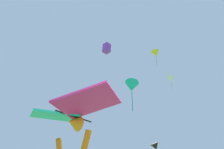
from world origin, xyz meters
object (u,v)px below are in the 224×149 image
distant_kite_purple_low_right (107,48)px  distant_kite_yellow_low_left (156,54)px  distant_kite_white_mid_left (171,79)px  distant_kite_teal_high_left (132,87)px  held_stunt_kite (70,113)px  distant_kite_black_mid_right (155,147)px

distant_kite_purple_low_right → distant_kite_yellow_low_left: (4.29, 5.05, 0.40)m
distant_kite_yellow_low_left → distant_kite_white_mid_left: distant_kite_yellow_low_left is taller
distant_kite_teal_high_left → held_stunt_kite: bearing=-64.1°
held_stunt_kite → distant_kite_purple_low_right: 25.85m
held_stunt_kite → distant_kite_black_mid_right: (-8.16, 21.06, 4.66)m
distant_kite_black_mid_right → distant_kite_purple_low_right: distant_kite_purple_low_right is taller
distant_kite_teal_high_left → distant_kite_purple_low_right: distant_kite_purple_low_right is taller
distant_kite_black_mid_right → distant_kite_white_mid_left: 9.82m
held_stunt_kite → distant_kite_purple_low_right: size_ratio=1.50×
distant_kite_white_mid_left → distant_kite_black_mid_right: bearing=-117.3°
held_stunt_kite → distant_kite_yellow_low_left: bearing=108.3°
distant_kite_teal_high_left → distant_kite_black_mid_right: size_ratio=1.37×
held_stunt_kite → distant_kite_yellow_low_left: (-7.17, 21.61, 16.62)m
distant_kite_black_mid_right → distant_kite_white_mid_left: (1.64, 3.18, 9.15)m
held_stunt_kite → distant_kite_teal_high_left: bearing=115.9°
distant_kite_teal_high_left → distant_kite_white_mid_left: 10.70m
held_stunt_kite → distant_kite_black_mid_right: bearing=111.2°
distant_kite_black_mid_right → distant_kite_teal_high_left: bearing=-81.1°
distant_kite_yellow_low_left → held_stunt_kite: bearing=-71.7°
held_stunt_kite → distant_kite_black_mid_right: 23.06m
distant_kite_black_mid_right → distant_kite_yellow_low_left: 12.01m
held_stunt_kite → distant_kite_black_mid_right: size_ratio=0.83×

